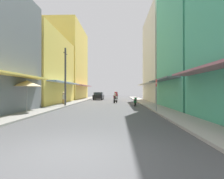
% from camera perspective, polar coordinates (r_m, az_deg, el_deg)
% --- Properties ---
extents(ground_plane, '(99.56, 99.56, 0.00)m').
position_cam_1_polar(ground_plane, '(23.81, -1.24, -4.56)').
color(ground_plane, '#4C4C4F').
extents(sidewalk_left, '(1.87, 53.25, 0.12)m').
position_cam_1_polar(sidewalk_left, '(24.64, -13.31, -4.27)').
color(sidewalk_left, gray).
rests_on(sidewalk_left, ground).
extents(sidewalk_right, '(1.87, 53.25, 0.12)m').
position_cam_1_polar(sidewalk_right, '(24.08, 11.12, -4.36)').
color(sidewalk_right, '#ADA89E').
rests_on(sidewalk_right, ground).
extents(building_left_mid, '(7.05, 12.40, 9.10)m').
position_cam_1_polar(building_left_mid, '(26.49, -21.27, 5.74)').
color(building_left_mid, '#EFD159').
rests_on(building_left_mid, ground).
extents(building_left_far, '(7.05, 12.90, 14.81)m').
position_cam_1_polar(building_left_far, '(39.48, -13.46, 7.87)').
color(building_left_far, '#EFD159').
rests_on(building_left_far, ground).
extents(building_right_mid, '(7.05, 9.19, 17.86)m').
position_cam_1_polar(building_right_mid, '(21.11, 24.88, 19.57)').
color(building_right_mid, '#4CB28C').
rests_on(building_right_mid, ground).
extents(building_right_far, '(7.05, 12.16, 14.06)m').
position_cam_1_polar(building_right_far, '(31.32, 16.48, 9.36)').
color(building_right_far, silver).
rests_on(building_right_far, ground).
extents(motorbike_silver, '(0.67, 1.77, 0.96)m').
position_cam_1_polar(motorbike_silver, '(26.04, 1.13, -3.09)').
color(motorbike_silver, black).
rests_on(motorbike_silver, ground).
extents(motorbike_black, '(0.55, 1.81, 1.58)m').
position_cam_1_polar(motorbike_black, '(29.46, 1.47, -2.39)').
color(motorbike_black, black).
rests_on(motorbike_black, ground).
extents(motorbike_maroon, '(0.68, 1.77, 1.58)m').
position_cam_1_polar(motorbike_maroon, '(31.80, 0.93, -2.24)').
color(motorbike_maroon, black).
rests_on(motorbike_maroon, ground).
extents(motorbike_green, '(0.57, 1.80, 0.96)m').
position_cam_1_polar(motorbike_green, '(21.16, 7.24, -3.71)').
color(motorbike_green, black).
rests_on(motorbike_green, ground).
extents(parked_car, '(1.82, 4.13, 1.45)m').
position_cam_1_polar(parked_car, '(35.36, -4.17, -2.00)').
color(parked_car, black).
rests_on(parked_car, ground).
extents(pedestrian_foreground, '(0.44, 0.44, 1.61)m').
position_cam_1_polar(pedestrian_foreground, '(22.85, -14.73, -2.44)').
color(pedestrian_foreground, '#BF8C3F').
rests_on(pedestrian_foreground, ground).
extents(vendor_umbrella, '(2.22, 2.22, 2.52)m').
position_cam_1_polar(vendor_umbrella, '(15.43, -24.87, 1.73)').
color(vendor_umbrella, '#99999E').
rests_on(vendor_umbrella, ground).
extents(utility_pole, '(0.20, 1.20, 6.41)m').
position_cam_1_polar(utility_pole, '(20.79, -14.25, 3.90)').
color(utility_pole, '#4C4C4F').
rests_on(utility_pole, ground).
extents(street_sign_no_entry, '(0.07, 0.60, 2.65)m').
position_cam_1_polar(street_sign_no_entry, '(15.11, 13.55, -0.43)').
color(street_sign_no_entry, gray).
rests_on(street_sign_no_entry, ground).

